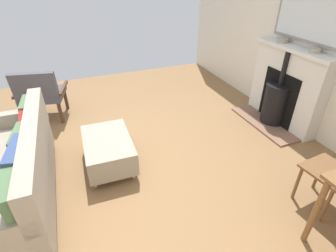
{
  "coord_description": "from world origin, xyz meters",
  "views": [
    {
      "loc": [
        0.26,
        2.67,
        2.06
      ],
      "look_at": [
        -0.6,
        0.52,
        0.62
      ],
      "focal_mm": 27.59,
      "sensor_mm": 36.0,
      "label": 1
    }
  ],
  "objects_px": {
    "mantel_bowl_far": "(315,50)",
    "sofa": "(6,176)",
    "mantel_bowl_near": "(283,40)",
    "ottoman": "(108,149)",
    "armchair_accent": "(40,92)",
    "fireplace": "(283,91)"
  },
  "relations": [
    {
      "from": "mantel_bowl_near",
      "to": "sofa",
      "type": "distance_m",
      "value": 3.76
    },
    {
      "from": "mantel_bowl_near",
      "to": "armchair_accent",
      "type": "bearing_deg",
      "value": -18.47
    },
    {
      "from": "mantel_bowl_far",
      "to": "fireplace",
      "type": "bearing_deg",
      "value": -84.77
    },
    {
      "from": "mantel_bowl_far",
      "to": "ottoman",
      "type": "relative_size",
      "value": 0.16
    },
    {
      "from": "mantel_bowl_far",
      "to": "sofa",
      "type": "relative_size",
      "value": 0.08
    },
    {
      "from": "mantel_bowl_near",
      "to": "armchair_accent",
      "type": "distance_m",
      "value": 3.59
    },
    {
      "from": "mantel_bowl_near",
      "to": "sofa",
      "type": "xyz_separation_m",
      "value": [
        3.62,
        0.59,
        -0.81
      ]
    },
    {
      "from": "ottoman",
      "to": "fireplace",
      "type": "bearing_deg",
      "value": -178.42
    },
    {
      "from": "mantel_bowl_near",
      "to": "sofa",
      "type": "relative_size",
      "value": 0.09
    },
    {
      "from": "fireplace",
      "to": "ottoman",
      "type": "height_order",
      "value": "fireplace"
    },
    {
      "from": "mantel_bowl_near",
      "to": "ottoman",
      "type": "height_order",
      "value": "mantel_bowl_near"
    },
    {
      "from": "fireplace",
      "to": "sofa",
      "type": "relative_size",
      "value": 0.72
    },
    {
      "from": "mantel_bowl_near",
      "to": "ottoman",
      "type": "bearing_deg",
      "value": 7.24
    },
    {
      "from": "mantel_bowl_far",
      "to": "armchair_accent",
      "type": "xyz_separation_m",
      "value": [
        3.34,
        -1.67,
        -0.71
      ]
    },
    {
      "from": "fireplace",
      "to": "sofa",
      "type": "xyz_separation_m",
      "value": [
        3.59,
        0.32,
        -0.14
      ]
    },
    {
      "from": "mantel_bowl_near",
      "to": "ottoman",
      "type": "xyz_separation_m",
      "value": [
        2.63,
        0.33,
        -0.95
      ]
    },
    {
      "from": "sofa",
      "to": "ottoman",
      "type": "height_order",
      "value": "sofa"
    },
    {
      "from": "ottoman",
      "to": "armchair_accent",
      "type": "bearing_deg",
      "value": -63.87
    },
    {
      "from": "ottoman",
      "to": "armchair_accent",
      "type": "height_order",
      "value": "armchair_accent"
    },
    {
      "from": "sofa",
      "to": "mantel_bowl_far",
      "type": "bearing_deg",
      "value": -179.49
    },
    {
      "from": "ottoman",
      "to": "armchair_accent",
      "type": "distance_m",
      "value": 1.63
    },
    {
      "from": "fireplace",
      "to": "mantel_bowl_far",
      "type": "bearing_deg",
      "value": 95.23
    }
  ]
}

